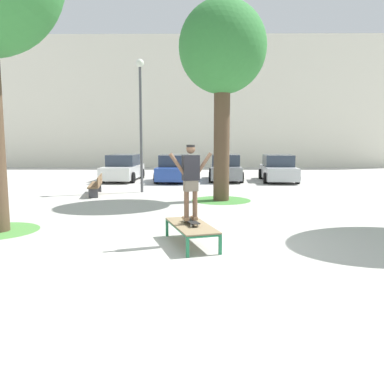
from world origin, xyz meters
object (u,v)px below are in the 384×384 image
at_px(car_grey, 225,168).
at_px(car_silver, 278,169).
at_px(skateboard, 191,221).
at_px(car_white, 123,169).
at_px(park_bench, 96,184).
at_px(skater, 191,177).
at_px(light_post, 141,106).
at_px(skate_box, 191,227).
at_px(tree_mid_back, 223,51).
at_px(car_blue, 174,169).

xyz_separation_m(car_grey, car_silver, (2.98, -0.47, 0.00)).
relative_size(skateboard, car_silver, 0.19).
relative_size(car_white, park_bench, 1.76).
relative_size(skater, car_grey, 0.40).
height_order(skater, car_white, skater).
xyz_separation_m(skater, light_post, (-2.33, 8.95, 2.29)).
height_order(skate_box, car_grey, car_grey).
distance_m(skate_box, park_bench, 9.14).
distance_m(car_silver, park_bench, 10.69).
height_order(skater, car_silver, skater).
xyz_separation_m(skater, tree_mid_back, (1.10, 6.57, 4.10)).
bearing_deg(light_post, skateboard, -75.39).
xyz_separation_m(car_silver, light_post, (-7.15, -4.92, 3.13)).
distance_m(skate_box, car_blue, 13.91).
distance_m(tree_mid_back, car_silver, 9.57).
bearing_deg(tree_mid_back, light_post, 145.16).
bearing_deg(skater, car_silver, 70.86).
distance_m(skater, tree_mid_back, 7.82).
height_order(skateboard, car_white, car_white).
relative_size(skater, park_bench, 0.69).
relative_size(skateboard, car_white, 0.19).
relative_size(skate_box, light_post, 0.35).
bearing_deg(tree_mid_back, car_grey, 84.63).
xyz_separation_m(car_blue, park_bench, (-3.02, -5.74, -0.24)).
xyz_separation_m(tree_mid_back, car_grey, (0.73, 7.78, -4.94)).
bearing_deg(skateboard, skate_box, -72.84).
xyz_separation_m(skate_box, skater, (-0.01, 0.04, 1.12)).
height_order(skate_box, light_post, light_post).
xyz_separation_m(skater, car_silver, (4.81, 13.87, -0.84)).
xyz_separation_m(car_white, light_post, (1.80, -5.18, 3.13)).
distance_m(car_grey, car_silver, 3.02).
relative_size(skateboard, park_bench, 0.34).
relative_size(skateboard, skater, 0.49).
xyz_separation_m(skateboard, car_silver, (4.81, 13.87, 0.15)).
bearing_deg(skater, skateboard, -71.85).
height_order(skateboard, car_blue, car_blue).
xyz_separation_m(car_white, park_bench, (-0.03, -6.05, -0.24)).
bearing_deg(car_grey, tree_mid_back, -95.37).
bearing_deg(car_white, car_grey, 2.00).
relative_size(tree_mid_back, car_grey, 1.76).
relative_size(car_blue, car_grey, 1.00).
bearing_deg(car_silver, car_white, 178.32).
xyz_separation_m(car_silver, park_bench, (-8.98, -5.79, -0.24)).
bearing_deg(car_grey, skater, -97.27).
bearing_deg(skater, car_grey, 82.73).
height_order(car_grey, car_silver, same).
xyz_separation_m(park_bench, light_post, (1.84, 0.87, 3.38)).
relative_size(car_white, car_grey, 1.01).
height_order(skateboard, light_post, light_post).
xyz_separation_m(skateboard, car_blue, (-1.16, 13.82, 0.15)).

